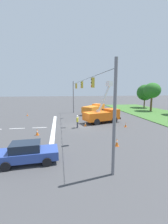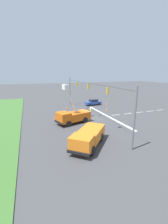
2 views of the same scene
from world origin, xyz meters
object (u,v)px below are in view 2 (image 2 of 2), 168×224
(utility_truck_bucket_lift, at_px, (73,116))
(traffic_cone_near_bucket, at_px, (55,117))
(traffic_cone_foreground_left, at_px, (86,116))
(traffic_cone_mid_left, at_px, (106,109))
(utility_truck_support_near, at_px, (88,137))
(sedan_blue, at_px, (93,102))
(traffic_cone_lane_edge_a, at_px, (106,104))
(traffic_cone_foreground_right, at_px, (67,108))
(road_worker, at_px, (90,111))

(utility_truck_bucket_lift, xyz_separation_m, traffic_cone_near_bucket, (3.41, 2.49, -1.02))
(utility_truck_bucket_lift, distance_m, traffic_cone_foreground_left, 3.87)
(utility_truck_bucket_lift, relative_size, traffic_cone_mid_left, 8.30)
(traffic_cone_near_bucket, bearing_deg, utility_truck_support_near, -171.35)
(utility_truck_bucket_lift, distance_m, sedan_blue, 15.38)
(sedan_blue, bearing_deg, traffic_cone_foreground_left, 149.30)
(traffic_cone_mid_left, bearing_deg, traffic_cone_lane_edge_a, -28.91)
(traffic_cone_foreground_left, height_order, traffic_cone_near_bucket, traffic_cone_near_bucket)
(utility_truck_support_near, bearing_deg, sedan_blue, -25.45)
(utility_truck_bucket_lift, bearing_deg, traffic_cone_foreground_right, -8.69)
(road_worker, bearing_deg, traffic_cone_mid_left, -62.25)
(utility_truck_support_near, relative_size, road_worker, 3.62)
(utility_truck_support_near, relative_size, traffic_cone_lane_edge_a, 8.53)
(road_worker, xyz_separation_m, traffic_cone_lane_edge_a, (8.10, -8.11, -0.63))
(utility_truck_bucket_lift, xyz_separation_m, sedan_blue, (12.25, -9.29, -0.56))
(traffic_cone_foreground_left, distance_m, traffic_cone_foreground_right, 8.41)
(utility_truck_support_near, height_order, sedan_blue, utility_truck_support_near)
(sedan_blue, xyz_separation_m, road_worker, (-9.55, 4.86, 0.21))
(utility_truck_support_near, xyz_separation_m, traffic_cone_lane_edge_a, (19.44, -13.19, -0.79))
(utility_truck_bucket_lift, relative_size, sedan_blue, 1.52)
(utility_truck_bucket_lift, distance_m, traffic_cone_near_bucket, 4.34)
(road_worker, bearing_deg, traffic_cone_foreground_left, 120.59)
(traffic_cone_near_bucket, distance_m, traffic_cone_lane_edge_a, 16.75)
(road_worker, height_order, traffic_cone_foreground_left, road_worker)
(traffic_cone_mid_left, bearing_deg, road_worker, 117.75)
(sedan_blue, xyz_separation_m, traffic_cone_lane_edge_a, (-1.44, -3.25, -0.42))
(traffic_cone_mid_left, bearing_deg, traffic_cone_foreground_left, 118.32)
(utility_truck_support_near, xyz_separation_m, traffic_cone_near_bucket, (12.05, 1.83, -0.83))
(utility_truck_support_near, bearing_deg, traffic_cone_near_bucket, 8.65)
(utility_truck_support_near, distance_m, traffic_cone_lane_edge_a, 23.51)
(sedan_blue, xyz_separation_m, traffic_cone_near_bucket, (-8.84, 11.77, -0.46))
(sedan_blue, distance_m, traffic_cone_near_bucket, 14.73)
(road_worker, distance_m, traffic_cone_lane_edge_a, 11.48)
(sedan_blue, bearing_deg, utility_truck_support_near, 154.55)
(traffic_cone_foreground_right, bearing_deg, traffic_cone_foreground_left, -168.91)
(traffic_cone_foreground_left, xyz_separation_m, traffic_cone_foreground_right, (8.25, 1.62, 0.07))
(utility_truck_bucket_lift, relative_size, utility_truck_support_near, 1.04)
(traffic_cone_foreground_left, distance_m, traffic_cone_near_bucket, 5.85)
(road_worker, height_order, traffic_cone_lane_edge_a, road_worker)
(traffic_cone_foreground_right, xyz_separation_m, traffic_cone_mid_left, (-4.81, -7.99, 0.00))
(sedan_blue, relative_size, traffic_cone_foreground_right, 5.53)
(sedan_blue, height_order, traffic_cone_foreground_left, sedan_blue)
(road_worker, distance_m, traffic_cone_near_bucket, 6.99)
(utility_truck_support_near, relative_size, traffic_cone_foreground_left, 9.58)
(utility_truck_bucket_lift, distance_m, traffic_cone_foreground_right, 10.37)
(traffic_cone_foreground_right, relative_size, traffic_cone_lane_edge_a, 1.06)
(utility_truck_support_near, height_order, traffic_cone_mid_left, utility_truck_support_near)
(traffic_cone_foreground_left, bearing_deg, traffic_cone_foreground_right, 11.09)
(road_worker, height_order, traffic_cone_foreground_right, road_worker)
(traffic_cone_near_bucket, bearing_deg, traffic_cone_lane_edge_a, -63.81)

